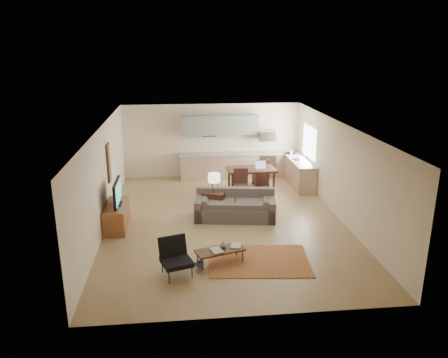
{
  "coord_description": "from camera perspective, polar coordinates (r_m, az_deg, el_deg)",
  "views": [
    {
      "loc": [
        -1.23,
        -11.29,
        4.76
      ],
      "look_at": [
        0.0,
        0.3,
        1.15
      ],
      "focal_mm": 35.0,
      "sensor_mm": 36.0,
      "label": 1
    }
  ],
  "objects": [
    {
      "name": "armchair",
      "position": [
        9.48,
        -6.22,
        -10.26
      ],
      "size": [
        0.89,
        0.89,
        0.81
      ],
      "primitive_type": null,
      "rotation": [
        0.0,
        0.0,
        0.31
      ],
      "color": "black",
      "rests_on": "floor"
    },
    {
      "name": "coffee_table",
      "position": [
        10.03,
        -0.5,
        -10.03
      ],
      "size": [
        1.19,
        0.75,
        0.34
      ],
      "primitive_type": null,
      "rotation": [
        0.0,
        0.0,
        0.3
      ],
      "color": "#432A16",
      "rests_on": "floor"
    },
    {
      "name": "kitchen_range",
      "position": [
        16.38,
        5.54,
        1.87
      ],
      "size": [
        0.62,
        0.62,
        0.9
      ],
      "primitive_type": "cube",
      "color": "#A5A8AD",
      "rests_on": "ground"
    },
    {
      "name": "wall_art_left",
      "position": [
        12.76,
        -14.79,
        2.06
      ],
      "size": [
        0.06,
        0.42,
        1.1
      ],
      "primitive_type": null,
      "color": "olive",
      "rests_on": "room"
    },
    {
      "name": "room",
      "position": [
        11.86,
        0.15,
        0.5
      ],
      "size": [
        9.0,
        9.0,
        9.0
      ],
      "color": "#96774D",
      "rests_on": "ground"
    },
    {
      "name": "tv",
      "position": [
        11.91,
        -13.79,
        -1.76
      ],
      "size": [
        0.11,
        1.1,
        0.66
      ],
      "primitive_type": null,
      "color": "black",
      "rests_on": "tv_credenza"
    },
    {
      "name": "rug",
      "position": [
        10.22,
        4.54,
        -10.56
      ],
      "size": [
        2.44,
        1.8,
        0.02
      ],
      "primitive_type": "cube",
      "rotation": [
        0.0,
        0.0,
        -0.1
      ],
      "color": "maroon",
      "rests_on": "floor"
    },
    {
      "name": "table_lamp",
      "position": [
        12.41,
        -1.29,
        -0.48
      ],
      "size": [
        0.46,
        0.46,
        0.57
      ],
      "primitive_type": null,
      "rotation": [
        0.0,
        0.0,
        -0.48
      ],
      "color": "beige",
      "rests_on": "console_table"
    },
    {
      "name": "dining_chair_far",
      "position": [
        15.36,
        4.75,
        0.96
      ],
      "size": [
        0.52,
        0.54,
        0.96
      ],
      "primitive_type": null,
      "rotation": [
        0.0,
        0.0,
        3.28
      ],
      "color": "#341C15",
      "rests_on": "floor"
    },
    {
      "name": "dining_chair_near",
      "position": [
        13.86,
        2.24,
        -0.76
      ],
      "size": [
        0.51,
        0.53,
        0.97
      ],
      "primitive_type": null,
      "rotation": [
        0.0,
        0.0,
        -0.09
      ],
      "color": "#341C15",
      "rests_on": "floor"
    },
    {
      "name": "console_table",
      "position": [
        12.61,
        -1.27,
        -3.24
      ],
      "size": [
        0.72,
        0.6,
        0.71
      ],
      "primitive_type": null,
      "rotation": [
        0.0,
        0.0,
        -0.39
      ],
      "color": "#341C15",
      "rests_on": "floor"
    },
    {
      "name": "vase",
      "position": [
        9.99,
        -0.13,
        -8.57
      ],
      "size": [
        0.24,
        0.24,
        0.17
      ],
      "primitive_type": "imported",
      "rotation": [
        0.0,
        0.0,
        -0.25
      ],
      "color": "black",
      "rests_on": "coffee_table"
    },
    {
      "name": "window_right",
      "position": [
        15.31,
        11.07,
        4.78
      ],
      "size": [
        0.02,
        1.4,
        1.05
      ],
      "primitive_type": "cube",
      "color": "white",
      "rests_on": "room"
    },
    {
      "name": "kitchen_counter_right",
      "position": [
        15.49,
        9.77,
        0.84
      ],
      "size": [
        0.64,
        2.26,
        0.92
      ],
      "primitive_type": null,
      "color": "tan",
      "rests_on": "ground"
    },
    {
      "name": "tv_credenza",
      "position": [
        12.14,
        -13.83,
        -4.72
      ],
      "size": [
        0.55,
        1.43,
        0.66
      ],
      "primitive_type": null,
      "color": "brown",
      "rests_on": "floor"
    },
    {
      "name": "soap_bottle",
      "position": [
        16.05,
        8.79,
        3.51
      ],
      "size": [
        0.12,
        0.12,
        0.19
      ],
      "primitive_type": "imported",
      "rotation": [
        0.0,
        0.0,
        -0.2
      ],
      "color": "beige",
      "rests_on": "kitchen_counter_right"
    },
    {
      "name": "laptop",
      "position": [
        14.44,
        4.91,
        1.79
      ],
      "size": [
        0.35,
        0.27,
        0.26
      ],
      "primitive_type": null,
      "rotation": [
        0.0,
        0.0,
        0.05
      ],
      "color": "#A5A8AD",
      "rests_on": "dining_table"
    },
    {
      "name": "kitchen_counter_back",
      "position": [
        16.2,
        1.72,
        1.8
      ],
      "size": [
        4.26,
        0.64,
        0.92
      ],
      "primitive_type": null,
      "color": "tan",
      "rests_on": "ground"
    },
    {
      "name": "sofa",
      "position": [
        12.35,
        1.47,
        -3.43
      ],
      "size": [
        2.47,
        1.35,
        0.82
      ],
      "primitive_type": null,
      "rotation": [
        0.0,
        0.0,
        -0.15
      ],
      "color": "#574C46",
      "rests_on": "floor"
    },
    {
      "name": "upper_cabinets",
      "position": [
        15.95,
        -0.45,
        7.06
      ],
      "size": [
        2.8,
        0.34,
        0.7
      ],
      "primitive_type": "cube",
      "color": "gray",
      "rests_on": "room"
    },
    {
      "name": "book_b",
      "position": [
        10.14,
        0.93,
        -8.62
      ],
      "size": [
        0.38,
        0.42,
        0.02
      ],
      "primitive_type": "imported",
      "rotation": [
        0.0,
        0.0,
        -0.26
      ],
      "color": "navy",
      "rests_on": "coffee_table"
    },
    {
      "name": "kitchen_microwave",
      "position": [
        16.15,
        5.64,
        5.66
      ],
      "size": [
        0.62,
        0.4,
        0.35
      ],
      "primitive_type": "cube",
      "color": "#A5A8AD",
      "rests_on": "room"
    },
    {
      "name": "triptych",
      "position": [
        16.09,
        -1.93,
        6.41
      ],
      "size": [
        1.7,
        0.04,
        0.5
      ],
      "primitive_type": null,
      "color": "beige",
      "rests_on": "room"
    },
    {
      "name": "book_a",
      "position": [
        9.84,
        -1.6,
        -9.44
      ],
      "size": [
        0.42,
        0.46,
        0.03
      ],
      "primitive_type": "imported",
      "rotation": [
        0.0,
        0.0,
        0.3
      ],
      "color": "maroon",
      "rests_on": "coffee_table"
    },
    {
      "name": "dining_table",
      "position": [
        14.63,
        3.55,
        -0.14
      ],
      "size": [
        1.64,
        1.0,
        0.81
      ],
      "primitive_type": null,
      "rotation": [
        0.0,
        0.0,
        0.05
      ],
      "color": "#341C15",
      "rests_on": "floor"
    }
  ]
}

